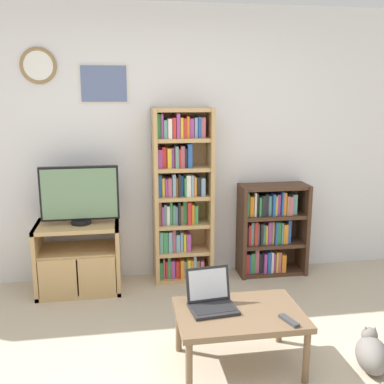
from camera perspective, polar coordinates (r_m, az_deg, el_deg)
The scene contains 9 objects.
wall_back at distance 4.36m, azimuth -3.22°, elevation 6.00°, with size 6.96×0.09×2.60m.
tv_stand at distance 4.29m, azimuth -14.18°, elevation -8.02°, with size 0.75×0.47×0.64m.
television at distance 4.11m, azimuth -14.06°, elevation -0.39°, with size 0.69×0.18×0.53m.
bookshelf_tall at distance 4.28m, azimuth -1.48°, elevation -0.61°, with size 0.56×0.29×1.66m.
bookshelf_short at distance 4.58m, azimuth 9.74°, elevation -4.73°, with size 0.68×0.29×0.92m.
coffee_table at distance 3.08m, azimuth 6.03°, elevation -15.59°, with size 0.83×0.57×0.40m.
laptop at distance 3.08m, azimuth 2.42°, elevation -13.32°, with size 0.33×0.30×0.25m.
remote_near_laptop at distance 2.98m, azimuth 12.21°, elevation -15.66°, with size 0.09×0.17×0.02m.
cat at distance 3.36m, azimuth 21.84°, elevation -18.48°, with size 0.27×0.51×0.27m.
Camera 1 is at (-0.45, -2.16, 1.80)m, focal length 42.00 mm.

